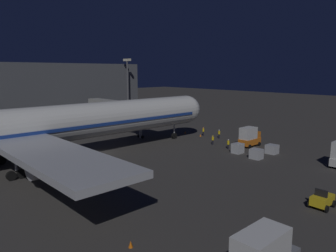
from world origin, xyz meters
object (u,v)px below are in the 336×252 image
jet_bridge (122,108)px  apron_floodlight_mast (128,85)px  ground_crew_by_tug (213,140)px  traffic_cone_nose_starboard (185,132)px  baggage_tug_spare (322,200)px  catering_truck (250,137)px  ground_crew_by_belt_loader (219,134)px  baggage_container_far_row (256,154)px  traffic_cone_nose_port (200,135)px  ground_crew_under_port_wing (203,131)px  traffic_cone_wingtip_svc_side (131,244)px  ground_crew_near_nose_gear (228,144)px  baggage_container_near_belt (272,149)px  airliner_at_gate (22,129)px  baggage_container_mid_row (238,148)px

jet_bridge → apron_floodlight_mast: bearing=-39.9°
ground_crew_by_tug → traffic_cone_nose_starboard: size_ratio=3.24×
baggage_tug_spare → catering_truck: 26.55m
jet_bridge → baggage_tug_spare: size_ratio=8.11×
ground_crew_by_belt_loader → ground_crew_by_tug: bearing=117.1°
baggage_container_far_row → traffic_cone_nose_port: bearing=-21.0°
ground_crew_under_port_wing → traffic_cone_wingtip_svc_side: 44.63m
ground_crew_under_port_wing → baggage_tug_spare: bearing=149.5°
traffic_cone_nose_port → baggage_tug_spare: bearing=150.8°
ground_crew_near_nose_gear → traffic_cone_nose_starboard: ground_crew_near_nose_gear is taller
ground_crew_by_belt_loader → ground_crew_by_tug: size_ratio=1.03×
ground_crew_under_port_wing → traffic_cone_wingtip_svc_side: (-24.70, 37.16, -0.74)m
baggage_tug_spare → traffic_cone_nose_starboard: size_ratio=4.73×
baggage_container_near_belt → traffic_cone_nose_port: size_ratio=3.16×
ground_crew_under_port_wing → apron_floodlight_mast: bearing=-1.5°
ground_crew_by_belt_loader → traffic_cone_wingtip_svc_side: ground_crew_by_belt_loader is taller
jet_bridge → ground_crew_near_nose_gear: jet_bridge is taller
airliner_at_gate → traffic_cone_nose_port: size_ratio=129.31×
baggage_container_near_belt → baggage_container_far_row: (0.01, 4.73, 0.04)m
ground_crew_near_nose_gear → traffic_cone_nose_port: size_ratio=3.29×
catering_truck → traffic_cone_wingtip_svc_side: catering_truck is taller
baggage_container_far_row → ground_crew_by_belt_loader: size_ratio=0.94×
apron_floodlight_mast → baggage_container_mid_row: (-40.96, 7.53, -8.94)m
airliner_at_gate → baggage_container_near_belt: size_ratio=40.87×
baggage_container_far_row → baggage_tug_spare: bearing=142.3°
apron_floodlight_mast → ground_crew_by_belt_loader: apron_floodlight_mast is taller
ground_crew_under_port_wing → traffic_cone_nose_starboard: (4.32, 0.98, -0.74)m
baggage_container_near_belt → ground_crew_by_tug: bearing=11.5°
baggage_container_far_row → catering_truck: bearing=-49.9°
jet_bridge → baggage_tug_spare: jet_bridge is taller
jet_bridge → baggage_container_near_belt: (-30.89, -8.17, -4.94)m
baggage_container_mid_row → ground_crew_by_tug: bearing=-14.5°
jet_bridge → ground_crew_under_port_wing: bearing=-140.7°
apron_floodlight_mast → traffic_cone_nose_starboard: size_ratio=30.30×
baggage_container_near_belt → ground_crew_under_port_wing: size_ratio=0.95×
baggage_container_near_belt → baggage_container_far_row: 4.73m
ground_crew_near_nose_gear → baggage_container_far_row: bearing=164.7°
ground_crew_by_belt_loader → traffic_cone_nose_port: ground_crew_by_belt_loader is taller
baggage_tug_spare → traffic_cone_nose_starboard: baggage_tug_spare is taller
jet_bridge → traffic_cone_nose_port: (-13.59, -10.06, -5.40)m
baggage_container_mid_row → apron_floodlight_mast: bearing=-10.4°
baggage_container_mid_row → traffic_cone_nose_starboard: 18.59m
airliner_at_gate → ground_crew_by_belt_loader: size_ratio=38.95×
apron_floodlight_mast → ground_crew_by_belt_loader: size_ratio=9.13×
apron_floodlight_mast → ground_crew_by_belt_loader: 32.76m
baggage_container_near_belt → catering_truck: bearing=-18.0°
apron_floodlight_mast → traffic_cone_nose_port: 29.33m
catering_truck → ground_crew_under_port_wing: 11.97m
baggage_container_mid_row → ground_crew_under_port_wing: bearing=-27.0°
catering_truck → ground_crew_under_port_wing: bearing=-5.2°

